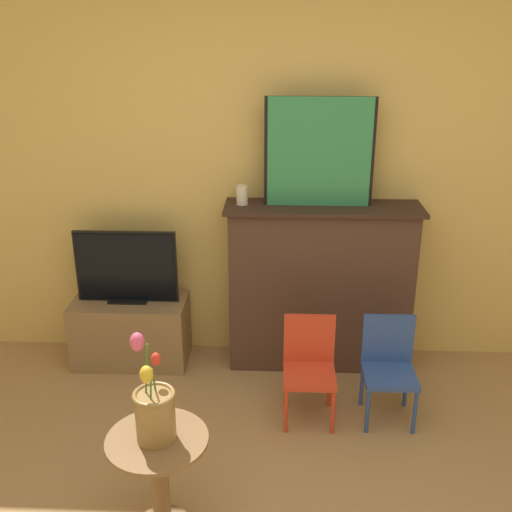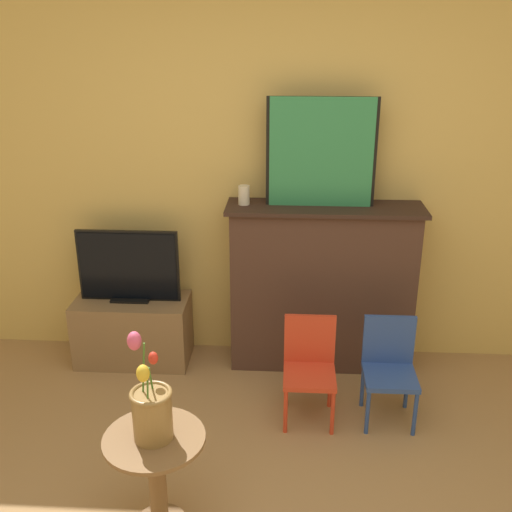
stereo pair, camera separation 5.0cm
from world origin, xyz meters
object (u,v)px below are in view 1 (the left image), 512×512
(painting, at_px, (319,152))
(chair_red, at_px, (309,363))
(vase_tulips, at_px, (154,410))
(tv_monitor, at_px, (126,268))
(chair_blue, at_px, (389,363))

(painting, relative_size, chair_red, 1.09)
(painting, distance_m, vase_tulips, 1.87)
(tv_monitor, bearing_deg, vase_tulips, -71.86)
(painting, relative_size, tv_monitor, 1.00)
(chair_blue, height_order, vase_tulips, vase_tulips)
(painting, distance_m, tv_monitor, 1.44)
(painting, xyz_separation_m, tv_monitor, (-1.23, -0.05, -0.76))
(chair_red, relative_size, vase_tulips, 1.22)
(tv_monitor, xyz_separation_m, vase_tulips, (0.48, -1.47, -0.04))
(chair_blue, bearing_deg, tv_monitor, 161.74)
(chair_blue, xyz_separation_m, vase_tulips, (-1.16, -0.92, 0.31))
(painting, xyz_separation_m, chair_blue, (0.41, -0.59, -1.10))
(chair_red, xyz_separation_m, chair_blue, (0.46, 0.02, 0.00))
(painting, distance_m, chair_blue, 1.32)
(painting, bearing_deg, chair_red, -94.65)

